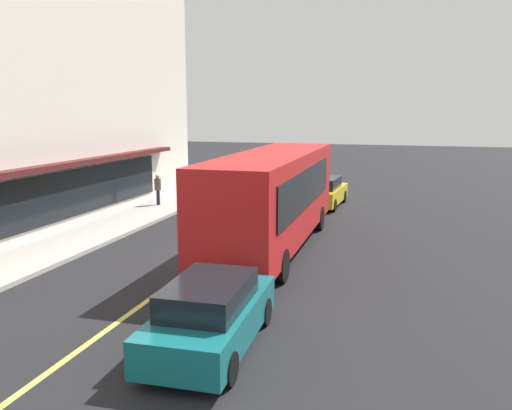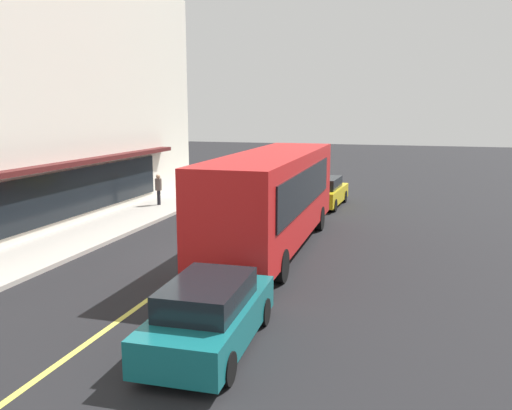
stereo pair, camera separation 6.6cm
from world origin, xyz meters
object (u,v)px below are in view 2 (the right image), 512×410
(car_teal, at_px, (209,314))
(pedestrian_by_curb, at_px, (158,187))
(car_yellow, at_px, (324,192))
(bus, at_px, (273,195))

(car_teal, distance_m, pedestrian_by_curb, 16.65)
(car_teal, bearing_deg, car_yellow, 1.26)
(bus, bearing_deg, car_yellow, -2.30)
(bus, distance_m, car_yellow, 9.17)
(car_yellow, distance_m, pedestrian_by_curb, 8.59)
(car_yellow, relative_size, car_teal, 1.01)
(bus, relative_size, car_yellow, 2.54)
(pedestrian_by_curb, bearing_deg, car_teal, -149.43)
(car_teal, height_order, pedestrian_by_curb, pedestrian_by_curb)
(pedestrian_by_curb, bearing_deg, bus, -128.69)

